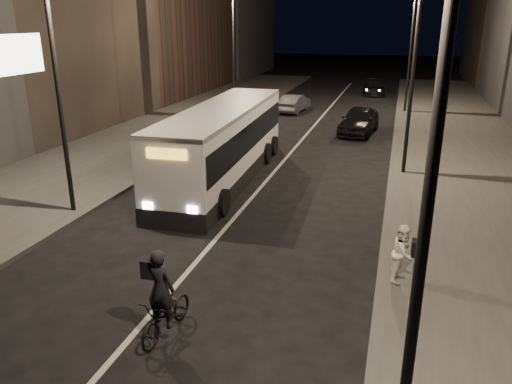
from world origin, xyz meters
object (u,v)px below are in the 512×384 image
Objects in this scene: streetlight_right_near at (413,127)px; cyclist_on_bicycle at (165,307)px; pedestrian_woman at (403,253)px; car_mid at (294,103)px; streetlight_left_far at (237,38)px; streetlight_left_near at (61,58)px; streetlight_right_mid at (409,50)px; car_far at (374,87)px; streetlight_right_far at (408,37)px; city_bus at (223,140)px; car_near at (359,120)px.

streetlight_right_near is 6.95m from cyclist_on_bicycle.
pedestrian_woman is 25.46m from car_mid.
streetlight_right_near is 2.06× the size of car_mid.
streetlight_left_far reaches higher than cyclist_on_bicycle.
streetlight_right_mid is at bearing 36.88° from streetlight_left_near.
cyclist_on_bicycle is 0.48× the size of car_far.
streetlight_right_far is at bearing 90.00° from streetlight_right_near.
city_bus is at bearing -74.58° from streetlight_left_far.
cyclist_on_bicycle is 28.03m from car_mid.
city_bus is (3.49, -12.66, -3.66)m from streetlight_left_far.
streetlight_left_near is 18.64m from car_near.
streetlight_right_far is (0.00, 32.00, 0.00)m from streetlight_right_near.
streetlight_right_far is 9.14m from car_mid.
streetlight_left_near is 34.35m from car_far.
streetlight_left_near is 1.74× the size of car_near.
pedestrian_woman is at bearing -75.25° from car_near.
car_far is at bearing 105.29° from streetlight_right_far.
car_near is (-2.39, 8.07, -4.57)m from streetlight_right_mid.
cyclist_on_bicycle is at bearing 102.43° from car_mid.
streetlight_right_near and streetlight_left_far have the same top height.
car_far is (2.15, 38.69, -0.07)m from cyclist_on_bicycle.
streetlight_left_far reaches higher than car_far.
streetlight_left_far is 0.70× the size of city_bus.
pedestrian_woman reaches higher than car_mid.
streetlight_right_far reaches higher than city_bus.
car_mid is at bearing 82.21° from streetlight_left_near.
streetlight_right_mid is 16.79m from car_mid.
streetlight_right_far reaches higher than cyclist_on_bicycle.
streetlight_left_near is (-10.66, -8.00, 0.00)m from streetlight_right_mid.
pedestrian_woman is at bearing 114.33° from car_mid.
car_near is at bearing 95.67° from streetlight_right_near.
streetlight_right_far is 12.24m from streetlight_left_far.
streetlight_left_far is (-10.66, -6.00, 0.00)m from streetlight_right_far.
city_bus is 16.89m from car_mid.
streetlight_right_mid reaches higher than car_far.
streetlight_left_near is at bearing -90.00° from streetlight_left_far.
car_mid is (-7.63, -1.80, -4.71)m from streetlight_right_far.
cyclist_on_bicycle is (6.05, -23.67, -4.65)m from streetlight_left_far.
cyclist_on_bicycle is (-4.62, -13.67, -4.65)m from streetlight_right_mid.
streetlight_right_near is 16.00m from streetlight_right_mid.
city_bus is 10.48m from pedestrian_woman.
car_near is at bearing 136.76° from car_mid.
streetlight_right_mid is at bearing 18.25° from city_bus.
car_far is (-2.47, 25.02, -4.72)m from streetlight_right_mid.
streetlight_right_far reaches higher than pedestrian_woman.
pedestrian_woman reaches higher than car_far.
streetlight_right_mid is 14.62m from streetlight_left_far.
streetlight_left_far reaches higher than car_mid.
car_far is at bearing 93.44° from streetlight_right_near.
pedestrian_woman is at bearing -88.46° from streetlight_right_mid.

